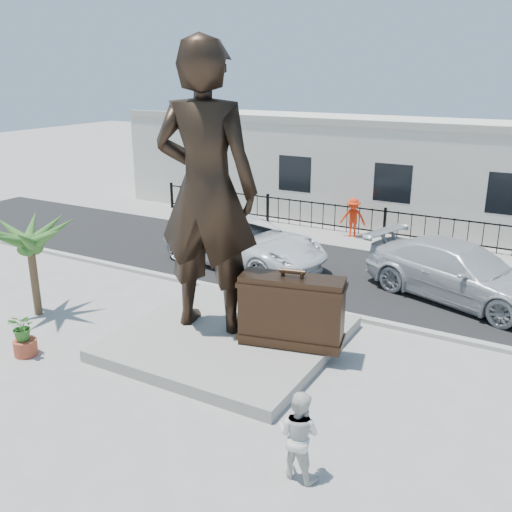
{
  "coord_description": "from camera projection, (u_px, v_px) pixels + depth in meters",
  "views": [
    {
      "loc": [
        6.6,
        -9.66,
        6.7
      ],
      "look_at": [
        0.0,
        2.0,
        2.3
      ],
      "focal_mm": 40.0,
      "sensor_mm": 36.0,
      "label": 1
    }
  ],
  "objects": [
    {
      "name": "ground",
      "position": [
        213.0,
        374.0,
        13.17
      ],
      "size": [
        100.0,
        100.0,
        0.0
      ],
      "primitive_type": "plane",
      "color": "#9E9991",
      "rests_on": "ground"
    },
    {
      "name": "street",
      "position": [
        341.0,
        272.0,
        19.78
      ],
      "size": [
        40.0,
        7.0,
        0.01
      ],
      "primitive_type": "cube",
      "color": "black",
      "rests_on": "ground"
    },
    {
      "name": "curb",
      "position": [
        298.0,
        305.0,
        16.87
      ],
      "size": [
        40.0,
        0.25,
        0.12
      ],
      "primitive_type": "cube",
      "color": "#A5A399",
      "rests_on": "ground"
    },
    {
      "name": "far_sidewalk",
      "position": [
        377.0,
        243.0,
        23.08
      ],
      "size": [
        40.0,
        2.5,
        0.02
      ],
      "primitive_type": "cube",
      "color": "#9E9991",
      "rests_on": "ground"
    },
    {
      "name": "plinth",
      "position": [
        229.0,
        338.0,
        14.59
      ],
      "size": [
        5.2,
        5.2,
        0.3
      ],
      "primitive_type": "cube",
      "color": "gray",
      "rests_on": "ground"
    },
    {
      "name": "fence",
      "position": [
        384.0,
        224.0,
        23.56
      ],
      "size": [
        22.0,
        0.1,
        1.2
      ],
      "primitive_type": "cube",
      "color": "black",
      "rests_on": "ground"
    },
    {
      "name": "building",
      "position": [
        414.0,
        171.0,
        26.54
      ],
      "size": [
        28.0,
        7.0,
        4.4
      ],
      "primitive_type": "cube",
      "color": "silver",
      "rests_on": "ground"
    },
    {
      "name": "statue",
      "position": [
        206.0,
        190.0,
        13.91
      ],
      "size": [
        2.89,
        2.18,
        7.18
      ],
      "primitive_type": "imported",
      "rotation": [
        0.0,
        0.0,
        3.33
      ],
      "color": "black",
      "rests_on": "plinth"
    },
    {
      "name": "suitcase",
      "position": [
        291.0,
        311.0,
        13.69
      ],
      "size": [
        2.59,
        1.33,
        1.74
      ],
      "primitive_type": "cube",
      "rotation": [
        0.0,
        0.0,
        0.23
      ],
      "color": "black",
      "rests_on": "plinth"
    },
    {
      "name": "tourist",
      "position": [
        299.0,
        435.0,
        9.65
      ],
      "size": [
        0.83,
        0.67,
        1.62
      ],
      "primitive_type": "imported",
      "rotation": [
        0.0,
        0.0,
        3.06
      ],
      "color": "silver",
      "rests_on": "ground"
    },
    {
      "name": "car_white",
      "position": [
        245.0,
        242.0,
        20.23
      ],
      "size": [
        6.57,
        3.93,
        1.71
      ],
      "primitive_type": "imported",
      "rotation": [
        0.0,
        0.0,
        1.38
      ],
      "color": "silver",
      "rests_on": "street"
    },
    {
      "name": "car_silver",
      "position": [
        460.0,
        272.0,
        17.19
      ],
      "size": [
        6.36,
        4.15,
        1.71
      ],
      "primitive_type": "imported",
      "rotation": [
        0.0,
        0.0,
        1.25
      ],
      "color": "#B6B9BB",
      "rests_on": "street"
    },
    {
      "name": "worker",
      "position": [
        353.0,
        218.0,
        23.64
      ],
      "size": [
        1.15,
        0.78,
        1.64
      ],
      "primitive_type": "imported",
      "rotation": [
        0.0,
        0.0,
        0.17
      ],
      "color": "red",
      "rests_on": "far_sidewalk"
    },
    {
      "name": "palm_tree",
      "position": [
        39.0,
        314.0,
        16.38
      ],
      "size": [
        1.8,
        1.8,
        3.2
      ],
      "primitive_type": null,
      "color": "#2E5B21",
      "rests_on": "ground"
    },
    {
      "name": "planter",
      "position": [
        26.0,
        347.0,
        13.99
      ],
      "size": [
        0.56,
        0.56,
        0.4
      ],
      "primitive_type": "cylinder",
      "color": "#A4432B",
      "rests_on": "ground"
    },
    {
      "name": "shrub",
      "position": [
        23.0,
        327.0,
        13.82
      ],
      "size": [
        0.68,
        0.61,
        0.69
      ],
      "primitive_type": "imported",
      "rotation": [
        0.0,
        0.0,
        0.11
      ],
      "color": "#326C23",
      "rests_on": "planter"
    }
  ]
}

